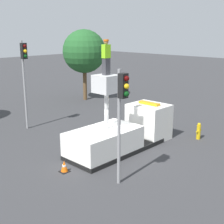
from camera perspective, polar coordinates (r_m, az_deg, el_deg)
The scene contains 8 objects.
ground_plane at distance 17.41m, azimuth 0.74°, elevation -7.07°, with size 120.00×120.00×0.00m, color #38383A.
bucket_truck at distance 17.46m, azimuth 1.92°, elevation -3.86°, with size 6.81×2.33×4.29m.
worker at distance 15.67m, azimuth -1.07°, elevation 9.98°, with size 0.40×0.26×1.75m.
traffic_light_pole at distance 12.65m, azimuth 1.79°, elevation 1.29°, with size 0.34×0.57×4.98m.
traffic_light_across at distance 21.01m, azimuth -15.74°, elevation 7.77°, with size 0.34×0.57×5.84m.
fire_hydrant at distance 19.75m, azimuth 15.56°, elevation -3.38°, with size 0.49×0.25×1.03m.
traffic_cone_rear at distance 15.04m, azimuth -8.72°, elevation -9.82°, with size 0.42×0.42×0.57m.
tree_left_bg at distance 29.42m, azimuth -5.10°, elevation 10.96°, with size 3.99×3.99×6.56m.
Camera 1 is at (-11.81, -11.02, 6.49)m, focal length 50.00 mm.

